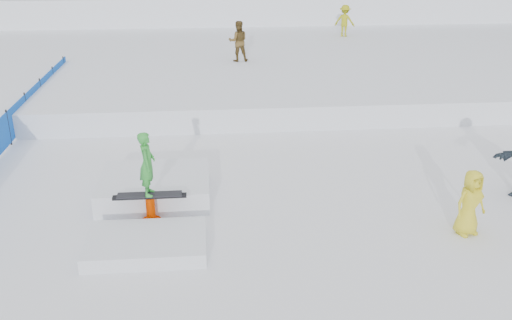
{
  "coord_description": "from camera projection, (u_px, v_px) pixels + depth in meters",
  "views": [
    {
      "loc": [
        -0.61,
        -10.12,
        6.05
      ],
      "look_at": [
        0.5,
        2.0,
        1.1
      ],
      "focal_mm": 40.0,
      "sensor_mm": 36.0,
      "label": 1
    }
  ],
  "objects": [
    {
      "name": "walker_olive",
      "position": [
        238.0,
        41.0,
        24.05
      ],
      "size": [
        0.85,
        0.68,
        1.7
      ],
      "primitive_type": "imported",
      "rotation": [
        0.0,
        0.0,
        3.18
      ],
      "color": "brown",
      "rests_on": "snow_midrise"
    },
    {
      "name": "ground",
      "position": [
        241.0,
        247.0,
        11.67
      ],
      "size": [
        120.0,
        120.0,
        0.0
      ],
      "primitive_type": "plane",
      "color": "white"
    },
    {
      "name": "snow_midrise",
      "position": [
        218.0,
        61.0,
        26.28
      ],
      "size": [
        50.0,
        18.0,
        0.8
      ],
      "primitive_type": "cube",
      "color": "white",
      "rests_on": "ground"
    },
    {
      "name": "jib_rail_feature",
      "position": [
        153.0,
        198.0,
        13.08
      ],
      "size": [
        2.6,
        4.4,
        2.11
      ],
      "color": "white",
      "rests_on": "ground"
    },
    {
      "name": "spectator_yellow",
      "position": [
        470.0,
        203.0,
        11.94
      ],
      "size": [
        0.81,
        0.65,
        1.45
      ],
      "primitive_type": "imported",
      "rotation": [
        0.0,
        0.0,
        0.3
      ],
      "color": "yellow",
      "rests_on": "ground"
    },
    {
      "name": "safety_fence",
      "position": [
        9.0,
        127.0,
        17.0
      ],
      "size": [
        0.05,
        16.0,
        1.1
      ],
      "color": "blue",
      "rests_on": "ground"
    },
    {
      "name": "snow_berm",
      "position": [
        211.0,
        5.0,
        38.89
      ],
      "size": [
        60.0,
        14.0,
        2.4
      ],
      "primitive_type": "cube",
      "color": "white",
      "rests_on": "ground"
    },
    {
      "name": "walker_ygreen",
      "position": [
        345.0,
        21.0,
        29.66
      ],
      "size": [
        1.2,
        1.01,
        1.61
      ],
      "primitive_type": "imported",
      "rotation": [
        0.0,
        0.0,
        2.67
      ],
      "color": "#A3A413",
      "rests_on": "snow_midrise"
    }
  ]
}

